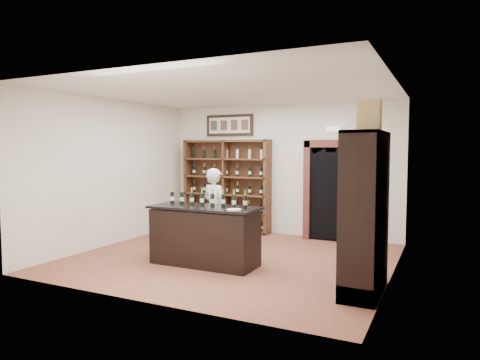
# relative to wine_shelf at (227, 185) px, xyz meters

# --- Properties ---
(floor) EXTENTS (5.50, 5.50, 0.00)m
(floor) POSITION_rel_wine_shelf_xyz_m (1.30, -2.33, -1.10)
(floor) COLOR #984B3D
(floor) RESTS_ON ground
(ceiling) EXTENTS (5.50, 5.50, 0.00)m
(ceiling) POSITION_rel_wine_shelf_xyz_m (1.30, -2.33, 1.90)
(ceiling) COLOR white
(ceiling) RESTS_ON wall_back
(wall_back) EXTENTS (5.50, 0.04, 3.00)m
(wall_back) POSITION_rel_wine_shelf_xyz_m (1.30, 0.17, 0.40)
(wall_back) COLOR white
(wall_back) RESTS_ON ground
(wall_left) EXTENTS (0.04, 5.00, 3.00)m
(wall_left) POSITION_rel_wine_shelf_xyz_m (-1.45, -2.33, 0.40)
(wall_left) COLOR white
(wall_left) RESTS_ON ground
(wall_right) EXTENTS (0.04, 5.00, 3.00)m
(wall_right) POSITION_rel_wine_shelf_xyz_m (4.05, -2.33, 0.40)
(wall_right) COLOR white
(wall_right) RESTS_ON ground
(wine_shelf) EXTENTS (2.20, 0.38, 2.20)m
(wine_shelf) POSITION_rel_wine_shelf_xyz_m (0.00, 0.00, 0.00)
(wine_shelf) COLOR #542F1C
(wine_shelf) RESTS_ON ground
(framed_picture) EXTENTS (1.25, 0.04, 0.52)m
(framed_picture) POSITION_rel_wine_shelf_xyz_m (0.00, 0.14, 1.45)
(framed_picture) COLOR black
(framed_picture) RESTS_ON wall_back
(arched_doorway) EXTENTS (1.17, 0.35, 2.17)m
(arched_doorway) POSITION_rel_wine_shelf_xyz_m (2.55, -0.00, 0.04)
(arched_doorway) COLOR black
(arched_doorway) RESTS_ON ground
(emergency_light) EXTENTS (0.30, 0.10, 0.10)m
(emergency_light) POSITION_rel_wine_shelf_xyz_m (2.55, 0.09, 1.30)
(emergency_light) COLOR white
(emergency_light) RESTS_ON wall_back
(tasting_counter) EXTENTS (1.88, 0.78, 1.00)m
(tasting_counter) POSITION_rel_wine_shelf_xyz_m (1.10, -2.93, -0.61)
(tasting_counter) COLOR black
(tasting_counter) RESTS_ON ground
(counter_bottle_0) EXTENTS (0.07, 0.07, 0.30)m
(counter_bottle_0) POSITION_rel_wine_shelf_xyz_m (0.38, -2.85, 0.01)
(counter_bottle_0) COLOR black
(counter_bottle_0) RESTS_ON tasting_counter
(counter_bottle_1) EXTENTS (0.07, 0.07, 0.30)m
(counter_bottle_1) POSITION_rel_wine_shelf_xyz_m (0.59, -2.85, 0.01)
(counter_bottle_1) COLOR black
(counter_bottle_1) RESTS_ON tasting_counter
(counter_bottle_2) EXTENTS (0.07, 0.07, 0.30)m
(counter_bottle_2) POSITION_rel_wine_shelf_xyz_m (0.79, -2.85, 0.01)
(counter_bottle_2) COLOR black
(counter_bottle_2) RESTS_ON tasting_counter
(counter_bottle_3) EXTENTS (0.07, 0.07, 0.30)m
(counter_bottle_3) POSITION_rel_wine_shelf_xyz_m (1.00, -2.85, 0.01)
(counter_bottle_3) COLOR black
(counter_bottle_3) RESTS_ON tasting_counter
(counter_bottle_4) EXTENTS (0.07, 0.07, 0.30)m
(counter_bottle_4) POSITION_rel_wine_shelf_xyz_m (1.20, -2.85, 0.01)
(counter_bottle_4) COLOR black
(counter_bottle_4) RESTS_ON tasting_counter
(counter_bottle_5) EXTENTS (0.07, 0.07, 0.30)m
(counter_bottle_5) POSITION_rel_wine_shelf_xyz_m (1.41, -2.85, 0.01)
(counter_bottle_5) COLOR black
(counter_bottle_5) RESTS_ON tasting_counter
(counter_bottle_6) EXTENTS (0.07, 0.07, 0.30)m
(counter_bottle_6) POSITION_rel_wine_shelf_xyz_m (1.61, -2.85, 0.01)
(counter_bottle_6) COLOR black
(counter_bottle_6) RESTS_ON tasting_counter
(counter_bottle_7) EXTENTS (0.07, 0.07, 0.30)m
(counter_bottle_7) POSITION_rel_wine_shelf_xyz_m (1.82, -2.85, 0.01)
(counter_bottle_7) COLOR black
(counter_bottle_7) RESTS_ON tasting_counter
(side_cabinet) EXTENTS (0.48, 1.20, 2.20)m
(side_cabinet) POSITION_rel_wine_shelf_xyz_m (3.82, -3.23, -0.35)
(side_cabinet) COLOR black
(side_cabinet) RESTS_ON ground
(shopkeeper) EXTENTS (0.67, 0.54, 1.60)m
(shopkeeper) POSITION_rel_wine_shelf_xyz_m (0.76, -1.96, -0.30)
(shopkeeper) COLOR silver
(shopkeeper) RESTS_ON ground
(plate) EXTENTS (0.24, 0.24, 0.02)m
(plate) POSITION_rel_wine_shelf_xyz_m (1.77, -3.14, -0.09)
(plate) COLOR silver
(plate) RESTS_ON tasting_counter
(wine_crate) EXTENTS (0.32, 0.18, 0.43)m
(wine_crate) POSITION_rel_wine_shelf_xyz_m (3.81, -3.19, 1.32)
(wine_crate) COLOR tan
(wine_crate) RESTS_ON side_cabinet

